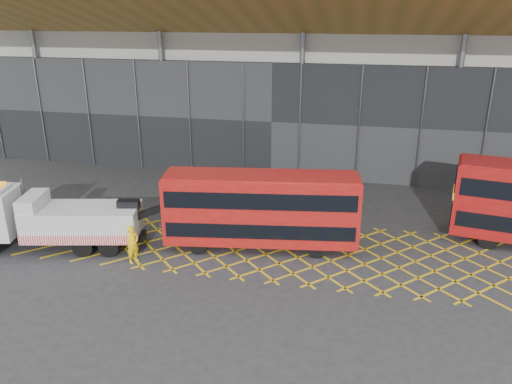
# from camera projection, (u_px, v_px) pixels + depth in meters

# --- Properties ---
(ground_plane) EXTENTS (120.00, 120.00, 0.00)m
(ground_plane) POSITION_uv_depth(u_px,v_px,m) (194.00, 240.00, 26.28)
(ground_plane) COLOR #2D2C2F
(road_markings) EXTENTS (27.96, 7.16, 0.01)m
(road_markings) POSITION_uv_depth(u_px,v_px,m) (300.00, 250.00, 25.17)
(road_markings) COLOR yellow
(road_markings) RESTS_ON ground_plane
(construction_building) EXTENTS (55.00, 23.97, 18.00)m
(construction_building) POSITION_uv_depth(u_px,v_px,m) (287.00, 41.00, 39.64)
(construction_building) COLOR #989792
(construction_building) RESTS_ON ground_plane
(recovery_truck) EXTENTS (9.90, 4.07, 3.44)m
(recovery_truck) POSITION_uv_depth(u_px,v_px,m) (50.00, 219.00, 24.93)
(recovery_truck) COLOR black
(recovery_truck) RESTS_ON ground_plane
(bus_towed) EXTENTS (9.82, 3.58, 3.91)m
(bus_towed) POSITION_uv_depth(u_px,v_px,m) (261.00, 208.00, 24.79)
(bus_towed) COLOR #9E0F0C
(bus_towed) RESTS_ON ground_plane
(worker) EXTENTS (0.69, 0.81, 1.87)m
(worker) POSITION_uv_depth(u_px,v_px,m) (133.00, 244.00, 23.74)
(worker) COLOR yellow
(worker) RESTS_ON ground_plane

